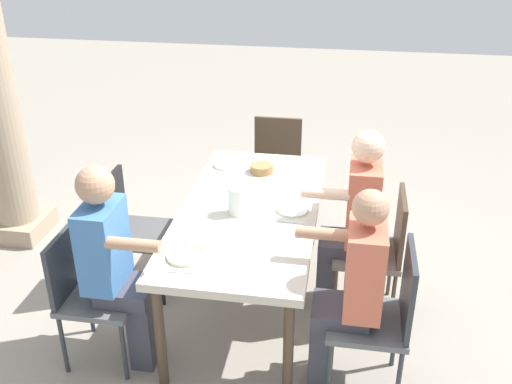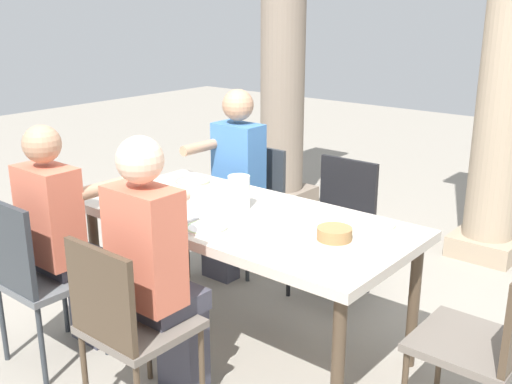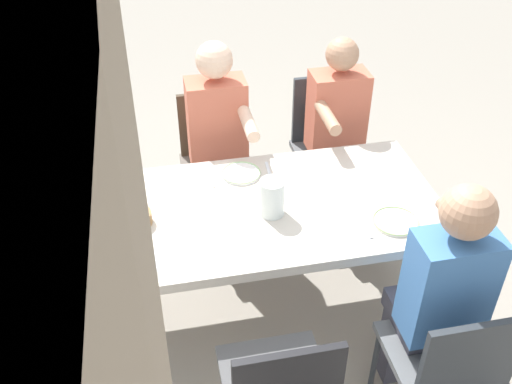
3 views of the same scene
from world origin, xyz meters
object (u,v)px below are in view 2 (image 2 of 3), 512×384
object	(u,v)px
chair_west_south	(34,271)
diner_man_white	(157,266)
plate_0	(192,181)
plate_1	(207,228)
dining_table	(243,226)
chair_mid_south	(126,320)
bread_basket	(334,234)
chair_head_east	(488,338)
diner_woman_green	(63,235)
plate_2	(375,225)
chair_mid_north	(337,218)
chair_west_north	(251,198)
water_pitcher	(239,194)
stone_column_near	(283,56)
stone_column_centre	(507,66)
diner_guest_third	(232,177)

from	to	relation	value
chair_west_south	diner_man_white	size ratio (longest dim) A/B	0.71
plate_0	plate_1	xyz separation A→B (m)	(0.65, -0.54, 0.00)
dining_table	chair_mid_south	distance (m)	0.89
plate_0	bread_basket	size ratio (longest dim) A/B	1.29
chair_head_east	diner_woman_green	distance (m)	2.13
diner_woman_green	plate_2	distance (m)	1.63
chair_mid_north	chair_mid_south	xyz separation A→B (m)	(0.00, -1.74, 0.01)
chair_head_east	plate_2	distance (m)	0.80
chair_west_north	water_pitcher	world-z (taller)	water_pitcher
stone_column_near	plate_2	size ratio (longest dim) A/B	14.00
chair_head_east	plate_2	xyz separation A→B (m)	(-0.70, 0.29, 0.25)
stone_column_centre	plate_1	world-z (taller)	stone_column_centre
chair_head_east	plate_0	bearing A→B (deg)	172.72
chair_west_north	diner_guest_third	bearing A→B (deg)	-90.84
chair_west_south	stone_column_near	distance (m)	3.19
chair_mid_north	water_pitcher	size ratio (longest dim) A/B	4.72
chair_west_south	stone_column_centre	distance (m)	3.39
water_pitcher	plate_2	bearing A→B (deg)	17.33
chair_west_north	chair_head_east	bearing A→B (deg)	-23.24
diner_man_white	diner_woman_green	bearing A→B (deg)	-179.43
diner_guest_third	plate_2	distance (m)	1.37
chair_west_south	chair_mid_north	distance (m)	1.89
chair_mid_north	stone_column_centre	size ratio (longest dim) A/B	0.30
dining_table	stone_column_centre	distance (m)	2.33
water_pitcher	dining_table	bearing A→B (deg)	-37.66
chair_west_south	chair_mid_south	distance (m)	0.73
chair_head_east	dining_table	bearing A→B (deg)	180.00
water_pitcher	plate_1	bearing A→B (deg)	-75.87
diner_man_white	stone_column_near	distance (m)	3.21
stone_column_centre	plate_1	distance (m)	2.58
diner_woman_green	plate_2	world-z (taller)	diner_woman_green
diner_man_white	water_pitcher	distance (m)	0.76
stone_column_centre	water_pitcher	size ratio (longest dim) A/B	15.47
diner_man_white	stone_column_near	size ratio (longest dim) A/B	0.47
chair_west_north	plate_0	xyz separation A→B (m)	(0.03, -0.61, 0.27)
chair_mid_north	plate_0	world-z (taller)	chair_mid_north
chair_west_north	diner_woman_green	bearing A→B (deg)	-89.89
chair_mid_north	chair_mid_south	bearing A→B (deg)	-90.00
plate_2	plate_0	bearing A→B (deg)	-178.49
plate_1	water_pitcher	size ratio (longest dim) A/B	1.11
bread_basket	chair_head_east	bearing A→B (deg)	-0.48
chair_west_south	chair_mid_south	size ratio (longest dim) A/B	1.04
plate_1	plate_2	bearing A→B (deg)	42.08
plate_0	bread_basket	xyz separation A→B (m)	(1.22, -0.25, 0.02)
plate_2	water_pitcher	size ratio (longest dim) A/B	1.08
chair_west_north	diner_woman_green	distance (m)	1.56
plate_1	bread_basket	size ratio (longest dim) A/B	1.22
dining_table	stone_column_centre	size ratio (longest dim) A/B	0.64
plate_2	bread_basket	bearing A→B (deg)	-103.54
plate_2	chair_mid_north	bearing A→B (deg)	135.02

